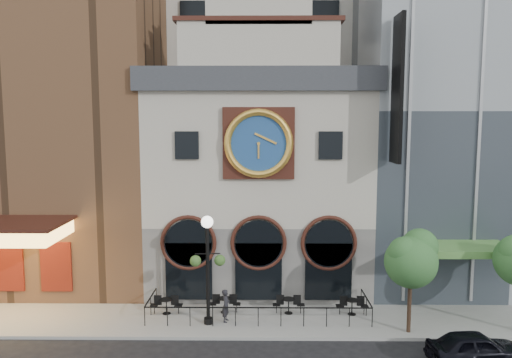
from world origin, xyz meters
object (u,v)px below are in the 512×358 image
object	(u,v)px
car_right	(477,348)
lamppost	(208,258)
bistro_1	(225,304)
pedestrian	(226,306)
bistro_3	(352,305)
bistro_2	(289,304)
tree_left	(412,258)
bistro_0	(166,305)

from	to	relation	value
car_right	lamppost	xyz separation A→B (m)	(-11.10, 3.53, 2.68)
bistro_1	pedestrian	bearing A→B (deg)	-82.71
pedestrian	bistro_3	bearing A→B (deg)	-71.82
bistro_2	tree_left	xyz separation A→B (m)	(5.37, -2.08, 2.99)
bistro_1	lamppost	world-z (taller)	lamppost
bistro_3	pedestrian	world-z (taller)	pedestrian
pedestrian	lamppost	world-z (taller)	lamppost
lamppost	bistro_3	bearing A→B (deg)	3.58
bistro_3	lamppost	xyz separation A→B (m)	(-6.98, -1.18, 2.74)
bistro_0	tree_left	world-z (taller)	tree_left
bistro_2	car_right	distance (m)	8.70
bistro_0	bistro_1	bearing A→B (deg)	3.75
bistro_3	car_right	world-z (taller)	car_right
car_right	bistro_3	bearing A→B (deg)	35.60
car_right	pedestrian	bearing A→B (deg)	64.12
lamppost	tree_left	world-z (taller)	lamppost
bistro_0	bistro_2	bearing A→B (deg)	1.12
tree_left	bistro_3	bearing A→B (deg)	138.81
car_right	lamppost	bearing A→B (deg)	66.76
bistro_0	car_right	distance (m)	14.11
bistro_1	pedestrian	world-z (taller)	pedestrian
car_right	tree_left	xyz separation A→B (m)	(-1.87, 2.73, 2.94)
bistro_0	bistro_3	size ratio (longest dim) A/B	1.00
pedestrian	lamppost	bearing A→B (deg)	118.23
bistro_3	car_right	bearing A→B (deg)	-48.78
car_right	pedestrian	world-z (taller)	pedestrian
bistro_2	pedestrian	size ratio (longest dim) A/B	1.01
car_right	lamppost	distance (m)	11.95
bistro_1	tree_left	world-z (taller)	tree_left
bistro_0	car_right	size ratio (longest dim) A/B	0.40
bistro_3	bistro_1	bearing A→B (deg)	178.34
car_right	lamppost	world-z (taller)	lamppost
bistro_3	car_right	xyz separation A→B (m)	(4.12, -4.70, 0.05)
bistro_3	lamppost	bearing A→B (deg)	-170.44
pedestrian	bistro_2	bearing A→B (deg)	-61.68
tree_left	bistro_1	bearing A→B (deg)	165.89
bistro_2	tree_left	world-z (taller)	tree_left
bistro_0	bistro_3	xyz separation A→B (m)	(9.18, 0.01, 0.00)
bistro_1	bistro_3	bearing A→B (deg)	-1.66
bistro_0	car_right	world-z (taller)	car_right
bistro_2	car_right	world-z (taller)	car_right
lamppost	pedestrian	bearing A→B (deg)	12.41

